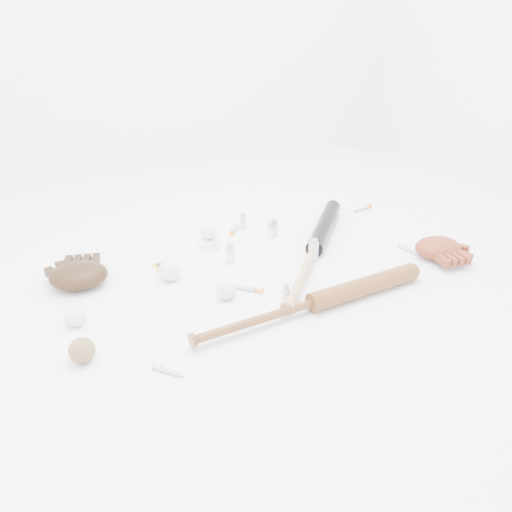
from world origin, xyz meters
name	(u,v)px	position (x,y,z in m)	size (l,w,h in m)	color
bat_dark	(315,248)	(0.24, 0.08, 0.04)	(0.99, 0.07, 0.07)	black
bat_wood	(313,303)	(0.03, -0.27, 0.03)	(0.92, 0.07, 0.07)	brown
glove_dark	(78,275)	(-0.66, 0.22, 0.04)	(0.25, 0.25, 0.09)	black
glove_tan	(438,248)	(0.69, -0.12, 0.04)	(0.23, 0.23, 0.08)	maroon
trading_card	(164,267)	(-0.35, 0.23, 0.00)	(0.07, 0.09, 0.01)	gold
pedestal	(209,243)	(-0.13, 0.33, 0.02)	(0.07, 0.07, 0.04)	white
baseball_on_pedestal	(209,231)	(-0.13, 0.33, 0.08)	(0.07, 0.07, 0.07)	silver
baseball_left	(75,316)	(-0.70, -0.04, 0.03)	(0.07, 0.07, 0.07)	silver
baseball_upper	(170,270)	(-0.35, 0.13, 0.04)	(0.08, 0.08, 0.08)	silver
baseball_mid	(226,289)	(-0.20, -0.08, 0.04)	(0.07, 0.07, 0.07)	silver
baseball_aged	(82,350)	(-0.70, -0.23, 0.04)	(0.08, 0.08, 0.08)	brown
syringe_0	(171,371)	(-0.48, -0.39, 0.01)	(0.14, 0.02, 0.02)	#ADBCC6
syringe_1	(245,288)	(-0.12, -0.05, 0.01)	(0.17, 0.03, 0.02)	#ADBCC6
syringe_2	(235,228)	(0.04, 0.45, 0.01)	(0.15, 0.03, 0.02)	#ADBCC6
syringe_3	(412,251)	(0.63, -0.05, 0.01)	(0.16, 0.03, 0.02)	#ADBCC6
syringe_4	(361,209)	(0.70, 0.42, 0.01)	(0.16, 0.03, 0.02)	#ADBCC6
vial_0	(274,228)	(0.18, 0.33, 0.04)	(0.03, 0.03, 0.08)	silver
vial_1	(243,221)	(0.08, 0.45, 0.04)	(0.03, 0.03, 0.07)	silver
vial_2	(230,253)	(-0.09, 0.17, 0.04)	(0.03, 0.03, 0.08)	silver
vial_3	(314,250)	(0.22, 0.05, 0.05)	(0.04, 0.04, 0.09)	silver
vial_4	(286,294)	(-0.02, -0.18, 0.03)	(0.03, 0.03, 0.07)	silver
vial_5	(271,230)	(0.15, 0.31, 0.04)	(0.03, 0.03, 0.07)	silver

